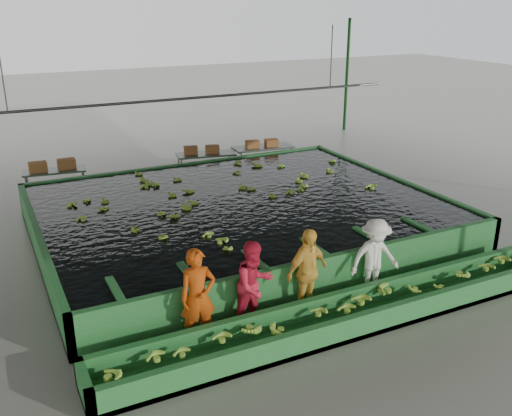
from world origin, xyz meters
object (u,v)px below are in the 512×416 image
worker_c (307,272)px  packing_table_mid (206,166)px  packing_table_right (263,160)px  box_stack_left (53,170)px  flotation_tank (239,216)px  worker_b (254,285)px  box_stack_right (262,147)px  box_stack_mid (202,153)px  packing_table_left (56,183)px  worker_d (375,258)px  worker_a (198,297)px  sorting_trough (353,313)px

worker_c → packing_table_mid: 9.25m
packing_table_right → box_stack_left: (-6.94, 0.59, 0.37)m
flotation_tank → worker_b: size_ratio=5.85×
packing_table_mid → box_stack_left: (-4.89, 0.38, 0.40)m
flotation_tank → box_stack_right: size_ratio=8.74×
packing_table_right → box_stack_mid: size_ratio=1.77×
packing_table_left → box_stack_mid: 4.75m
packing_table_right → box_stack_left: bearing=175.2°
worker_b → box_stack_mid: (2.54, 9.16, 0.04)m
worker_b → packing_table_right: worker_b is taller
worker_b → worker_d: bearing=-12.0°
worker_d → packing_table_mid: 9.12m
worker_a → worker_b: bearing=4.5°
flotation_tank → box_stack_mid: (0.87, 4.86, 0.44)m
worker_a → worker_c: 2.23m
flotation_tank → packing_table_right: size_ratio=4.80×
packing_table_mid → worker_a: bearing=-112.5°
flotation_tank → box_stack_right: bearing=56.7°
flotation_tank → worker_c: (-0.55, -4.30, 0.42)m
worker_d → box_stack_left: 10.70m
box_stack_left → box_stack_mid: size_ratio=1.16×
box_stack_mid → worker_d: bearing=-88.8°
worker_b → packing_table_mid: size_ratio=0.87×
worker_c → box_stack_right: size_ratio=1.53×
flotation_tank → worker_c: size_ratio=5.72×
sorting_trough → packing_table_right: (3.05, 9.70, 0.22)m
worker_a → packing_table_right: bearing=61.3°
sorting_trough → box_stack_right: 10.13m
worker_d → packing_table_mid: size_ratio=0.85×
sorting_trough → box_stack_right: bearing=72.8°
worker_c → packing_table_left: bearing=94.3°
packing_table_left → box_stack_left: 0.42m
worker_c → box_stack_mid: 9.27m
flotation_tank → box_stack_mid: box_stack_mid is taller
packing_table_right → worker_d: bearing=-102.6°
packing_table_mid → box_stack_left: bearing=175.5°
worker_c → worker_b: bearing=165.1°
packing_table_right → sorting_trough: bearing=-107.5°
packing_table_right → worker_c: bearing=-112.0°
sorting_trough → worker_a: worker_a is taller
worker_d → packing_table_left: bearing=125.5°
worker_b → box_stack_right: bearing=50.2°
packing_table_right → worker_b: bearing=-118.0°
packing_table_mid → worker_d: bearing=-89.6°
sorting_trough → box_stack_left: bearing=110.7°
box_stack_right → sorting_trough: bearing=-107.2°
worker_d → box_stack_left: (-4.95, 9.49, 0.01)m
worker_c → flotation_tank: bearing=67.9°
sorting_trough → worker_c: 1.15m
worker_b → packing_table_mid: 9.50m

